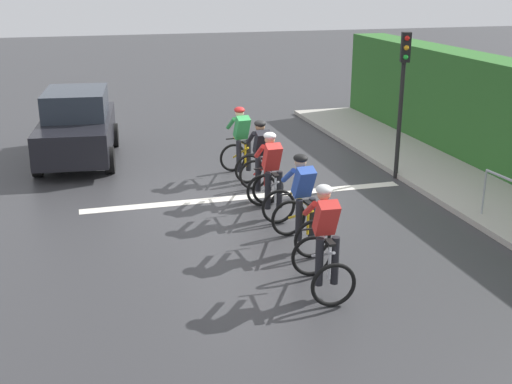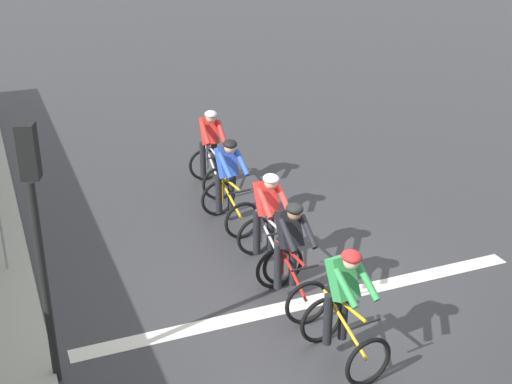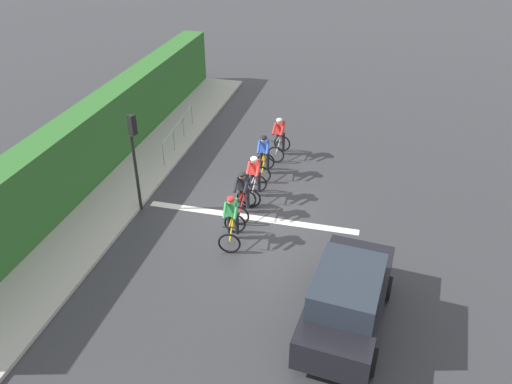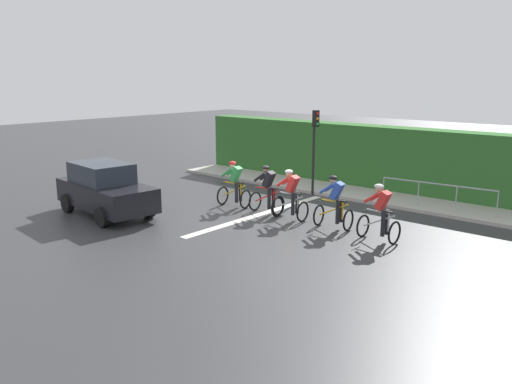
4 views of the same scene
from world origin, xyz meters
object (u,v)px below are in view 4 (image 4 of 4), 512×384
at_px(cyclist_mid, 291,196).
at_px(traffic_light_near_crossing, 315,139).
at_px(cyclist_fourth, 267,191).
at_px(cyclist_trailing, 235,185).
at_px(car_black, 105,189).
at_px(cyclist_second, 335,203).
at_px(pedestrian_railing_kerbside, 437,190).
at_px(cyclist_lead, 380,214).

bearing_deg(cyclist_mid, traffic_light_near_crossing, -156.64).
xyz_separation_m(cyclist_mid, cyclist_fourth, (-0.11, -1.09, 0.00)).
bearing_deg(cyclist_trailing, car_black, -35.58).
xyz_separation_m(cyclist_second, cyclist_trailing, (0.02, -4.20, 0.00)).
bearing_deg(pedestrian_railing_kerbside, car_black, -47.82).
bearing_deg(cyclist_trailing, cyclist_second, 90.27).
distance_m(cyclist_fourth, car_black, 5.51).
distance_m(cyclist_trailing, pedestrian_railing_kerbside, 7.05).
height_order(car_black, pedestrian_railing_kerbside, car_black).
xyz_separation_m(cyclist_mid, pedestrian_railing_kerbside, (-4.03, 3.26, 0.00)).
relative_size(cyclist_mid, pedestrian_railing_kerbside, 0.42).
relative_size(cyclist_second, pedestrian_railing_kerbside, 0.42).
xyz_separation_m(cyclist_lead, cyclist_fourth, (-0.28, -4.39, 0.00)).
relative_size(car_black, traffic_light_near_crossing, 1.27).
xyz_separation_m(cyclist_fourth, cyclist_trailing, (0.07, -1.47, 0.00)).
relative_size(cyclist_fourth, pedestrian_railing_kerbside, 0.42).
xyz_separation_m(cyclist_trailing, car_black, (3.64, -2.60, 0.08)).
relative_size(cyclist_lead, cyclist_fourth, 1.00).
relative_size(cyclist_mid, cyclist_trailing, 1.00).
height_order(cyclist_mid, car_black, car_black).
xyz_separation_m(car_black, pedestrian_railing_kerbside, (-7.63, 8.42, -0.07)).
bearing_deg(cyclist_mid, cyclist_trailing, -90.92).
xyz_separation_m(cyclist_lead, cyclist_trailing, (-0.21, -5.87, 0.00)).
bearing_deg(pedestrian_railing_kerbside, cyclist_lead, 0.67).
bearing_deg(cyclist_fourth, cyclist_lead, 86.37).
xyz_separation_m(cyclist_second, cyclist_fourth, (-0.05, -2.73, 0.00)).
xyz_separation_m(traffic_light_near_crossing, pedestrian_railing_kerbside, (-0.53, 4.77, -1.42)).
height_order(cyclist_second, car_black, car_black).
distance_m(cyclist_lead, traffic_light_near_crossing, 6.22).
relative_size(cyclist_second, cyclist_mid, 1.00).
bearing_deg(traffic_light_near_crossing, car_black, -27.21).
height_order(cyclist_fourth, pedestrian_railing_kerbside, cyclist_fourth).
bearing_deg(car_black, pedestrian_railing_kerbside, 132.18).
height_order(cyclist_lead, traffic_light_near_crossing, traffic_light_near_crossing).
bearing_deg(cyclist_fourth, traffic_light_near_crossing, -172.84).
bearing_deg(pedestrian_railing_kerbside, cyclist_second, -22.13).
relative_size(cyclist_fourth, car_black, 0.39).
bearing_deg(cyclist_second, cyclist_fourth, -91.00).
xyz_separation_m(cyclist_trailing, traffic_light_near_crossing, (-3.46, 1.05, 1.43)).
bearing_deg(cyclist_lead, cyclist_second, -97.90).
bearing_deg(traffic_light_near_crossing, pedestrian_railing_kerbside, 96.36).
height_order(traffic_light_near_crossing, pedestrian_railing_kerbside, traffic_light_near_crossing).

